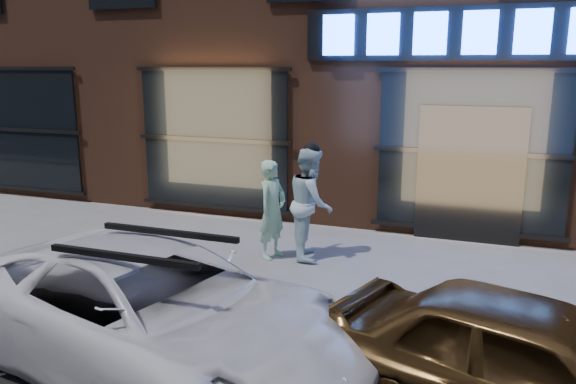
# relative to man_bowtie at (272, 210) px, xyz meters

# --- Properties ---
(ground) EXTENTS (90.00, 90.00, 0.00)m
(ground) POSITION_rel_man_bowtie_xyz_m (2.93, -1.94, -0.80)
(ground) COLOR slate
(ground) RESTS_ON ground
(curb) EXTENTS (60.00, 0.25, 0.12)m
(curb) POSITION_rel_man_bowtie_xyz_m (2.93, -1.94, -0.74)
(curb) COLOR gray
(curb) RESTS_ON ground
(man_bowtie) EXTENTS (0.52, 0.67, 1.61)m
(man_bowtie) POSITION_rel_man_bowtie_xyz_m (0.00, 0.00, 0.00)
(man_bowtie) COLOR #A2D5A9
(man_bowtie) RESTS_ON ground
(man_cap) EXTENTS (0.93, 1.05, 1.81)m
(man_cap) POSITION_rel_man_bowtie_xyz_m (0.57, 0.24, 0.10)
(man_cap) COLOR white
(man_cap) RESTS_ON ground
(white_suv) EXTENTS (5.13, 3.25, 1.32)m
(white_suv) POSITION_rel_man_bowtie_xyz_m (0.13, -3.66, -0.14)
(white_suv) COLOR white
(white_suv) RESTS_ON ground
(gold_sedan) EXTENTS (3.90, 2.50, 1.23)m
(gold_sedan) POSITION_rel_man_bowtie_xyz_m (3.73, -3.48, -0.19)
(gold_sedan) COLOR brown
(gold_sedan) RESTS_ON ground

